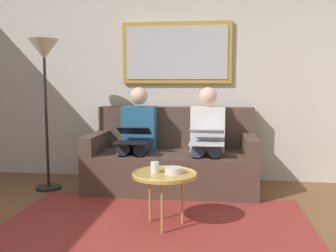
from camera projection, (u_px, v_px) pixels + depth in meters
name	position (u px, v px, depth m)	size (l,w,h in m)	color
wall_rear	(177.00, 74.00, 4.71)	(6.00, 0.12, 2.60)	beige
area_rug	(155.00, 228.00, 3.13)	(2.60, 1.80, 0.01)	maroon
couch	(173.00, 160.00, 4.35)	(1.85, 0.90, 0.90)	#4C382D
framed_mirror	(177.00, 53.00, 4.59)	(1.32, 0.05, 0.73)	#B7892D
coffee_table	(165.00, 175.00, 3.12)	(0.54, 0.54, 0.46)	tan
cup	(155.00, 167.00, 3.15)	(0.07, 0.07, 0.09)	silver
bowl	(174.00, 170.00, 3.13)	(0.15, 0.15, 0.05)	beige
person_left	(207.00, 136.00, 4.20)	(0.38, 0.58, 1.14)	silver
laptop_silver	(207.00, 137.00, 3.96)	(0.36, 0.37, 0.16)	silver
person_right	(138.00, 135.00, 4.30)	(0.38, 0.58, 1.14)	#235B84
laptop_black	(133.00, 136.00, 4.07)	(0.35, 0.37, 0.16)	black
standing_lamp	(44.00, 66.00, 4.14)	(0.32, 0.32, 1.66)	black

